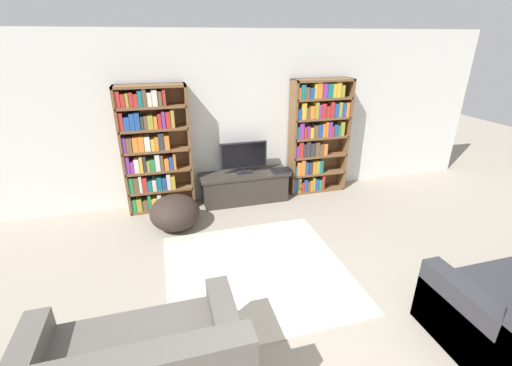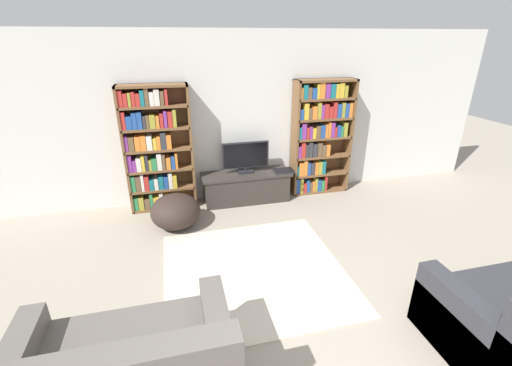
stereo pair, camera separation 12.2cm
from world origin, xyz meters
name	(u,v)px [view 2 (the right image)]	position (x,y,z in m)	size (l,w,h in m)	color
wall_back	(235,119)	(0.00, 4.23, 1.30)	(8.80, 0.06, 2.60)	silver
bookshelf_left	(154,149)	(-1.26, 4.05, 0.95)	(0.98, 0.30, 1.88)	brown
bookshelf_right	(319,136)	(1.35, 4.05, 0.99)	(0.98, 0.30, 1.88)	brown
tv_stand	(246,187)	(0.10, 3.94, 0.24)	(1.43, 0.46, 0.48)	#332D28
television	(245,157)	(0.10, 3.98, 0.74)	(0.75, 0.16, 0.50)	black
laptop	(283,171)	(0.70, 3.87, 0.49)	(0.33, 0.25, 0.03)	#28282D
area_rug	(254,271)	(-0.22, 2.09, 0.01)	(2.02, 1.99, 0.02)	beige
beanbag_ottoman	(176,211)	(-1.04, 3.35, 0.24)	(0.69, 0.69, 0.48)	#2D231E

